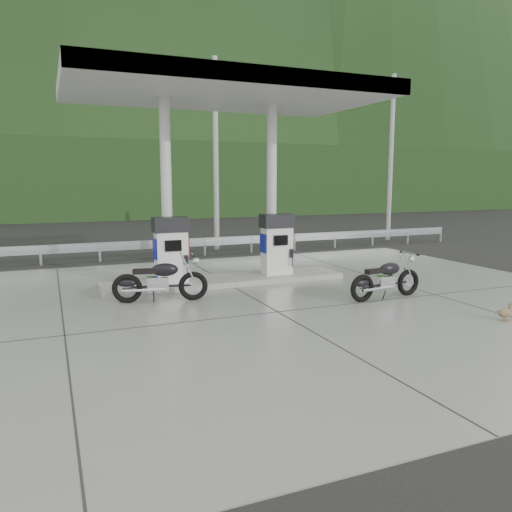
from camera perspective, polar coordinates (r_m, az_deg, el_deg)
name	(u,v)px	position (r m, az deg, el deg)	size (l,w,h in m)	color
ground	(260,303)	(12.21, 0.51, -5.38)	(160.00, 160.00, 0.00)	black
forecourt_apron	(260,302)	(12.21, 0.51, -5.33)	(18.00, 14.00, 0.02)	slate
pump_island	(227,280)	(14.47, -3.39, -2.79)	(7.00, 1.40, 0.15)	gray
gas_pump_left	(171,250)	(13.87, -9.67, 0.69)	(0.95, 0.55, 1.80)	white
gas_pump_right	(277,244)	(14.90, 2.40, 1.35)	(0.95, 0.55, 1.80)	white
canopy_column_left	(166,191)	(14.13, -10.21, 7.34)	(0.30, 0.30, 5.00)	silver
canopy_column_right	(272,190)	(15.15, 1.79, 7.54)	(0.30, 0.30, 5.00)	silver
canopy_roof	(225,91)	(14.39, -3.58, 18.27)	(8.50, 5.00, 0.40)	silver
guardrail	(180,239)	(19.59, -8.71, 1.94)	(26.00, 0.16, 1.42)	#A1A3A9
road	(161,246)	(23.06, -10.77, 1.11)	(60.00, 7.00, 0.01)	black
utility_pole_b	(216,155)	(21.48, -4.62, 11.38)	(0.22, 0.22, 8.00)	#989993
utility_pole_c	(391,159)	(25.73, 15.16, 10.65)	(0.22, 0.22, 8.00)	#989993
tree_band	(111,180)	(41.16, -16.28, 8.34)	(80.00, 6.00, 6.00)	black
forested_hills	(85,203)	(71.11, -18.92, 5.77)	(100.00, 40.00, 140.00)	black
motorcycle_left	(160,281)	(12.40, -10.87, -2.81)	(2.16, 0.68, 1.02)	black
motorcycle_right	(386,279)	(12.90, 14.64, -2.60)	(2.05, 0.65, 0.97)	black
duck	(505,313)	(11.84, 26.59, -5.85)	(0.45, 0.13, 0.32)	brown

